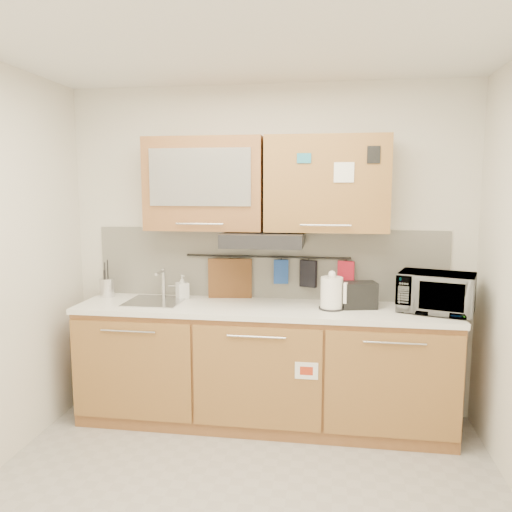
% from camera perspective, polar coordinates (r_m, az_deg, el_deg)
% --- Properties ---
extents(ceiling, '(3.20, 3.20, 0.00)m').
position_cam_1_polar(ceiling, '(2.61, -3.07, 25.54)').
color(ceiling, white).
rests_on(ceiling, wall_back).
extents(wall_back, '(3.20, 0.00, 3.20)m').
position_cam_1_polar(wall_back, '(4.00, 1.35, 0.58)').
color(wall_back, silver).
rests_on(wall_back, ground).
extents(base_cabinet, '(2.80, 0.64, 0.88)m').
position_cam_1_polar(base_cabinet, '(3.92, 0.74, -13.06)').
color(base_cabinet, '#9E6A38').
rests_on(base_cabinet, floor).
extents(countertop, '(2.82, 0.62, 0.04)m').
position_cam_1_polar(countertop, '(3.77, 0.75, -6.04)').
color(countertop, white).
rests_on(countertop, base_cabinet).
extents(backsplash, '(2.80, 0.02, 0.56)m').
position_cam_1_polar(backsplash, '(4.01, 1.33, -0.86)').
color(backsplash, silver).
rests_on(backsplash, countertop).
extents(upper_cabinets, '(1.82, 0.37, 0.70)m').
position_cam_1_polar(upper_cabinets, '(3.80, 0.97, 8.22)').
color(upper_cabinets, '#9E6A38').
rests_on(upper_cabinets, wall_back).
extents(range_hood, '(0.60, 0.46, 0.10)m').
position_cam_1_polar(range_hood, '(3.74, 0.88, 1.93)').
color(range_hood, black).
rests_on(range_hood, upper_cabinets).
extents(sink, '(0.42, 0.40, 0.26)m').
position_cam_1_polar(sink, '(3.99, -11.45, -5.09)').
color(sink, silver).
rests_on(sink, countertop).
extents(utensil_rail, '(1.30, 0.02, 0.02)m').
position_cam_1_polar(utensil_rail, '(3.96, 1.26, -0.08)').
color(utensil_rail, black).
rests_on(utensil_rail, backsplash).
extents(utensil_crock, '(0.15, 0.15, 0.30)m').
position_cam_1_polar(utensil_crock, '(4.26, -16.63, -3.43)').
color(utensil_crock, silver).
rests_on(utensil_crock, countertop).
extents(kettle, '(0.21, 0.20, 0.29)m').
position_cam_1_polar(kettle, '(3.70, 8.66, -4.30)').
color(kettle, white).
rests_on(kettle, countertop).
extents(toaster, '(0.28, 0.20, 0.19)m').
position_cam_1_polar(toaster, '(3.77, 11.65, -4.36)').
color(toaster, black).
rests_on(toaster, countertop).
extents(microwave, '(0.59, 0.49, 0.28)m').
position_cam_1_polar(microwave, '(3.79, 19.89, -3.95)').
color(microwave, '#999999').
rests_on(microwave, countertop).
extents(soap_bottle, '(0.12, 0.12, 0.19)m').
position_cam_1_polar(soap_bottle, '(4.05, -8.42, -3.49)').
color(soap_bottle, '#999999').
rests_on(soap_bottle, countertop).
extents(cutting_board, '(0.35, 0.07, 0.43)m').
position_cam_1_polar(cutting_board, '(4.03, -2.98, -3.35)').
color(cutting_board, brown).
rests_on(cutting_board, utensil_rail).
extents(oven_mitt, '(0.12, 0.05, 0.19)m').
position_cam_1_polar(oven_mitt, '(3.95, 2.87, -1.80)').
color(oven_mitt, '#204394').
rests_on(oven_mitt, utensil_rail).
extents(dark_pouch, '(0.14, 0.09, 0.21)m').
position_cam_1_polar(dark_pouch, '(3.94, 6.00, -2.03)').
color(dark_pouch, black).
rests_on(dark_pouch, utensil_rail).
extents(pot_holder, '(0.13, 0.05, 0.16)m').
position_cam_1_polar(pot_holder, '(3.93, 10.23, -1.73)').
color(pot_holder, red).
rests_on(pot_holder, utensil_rail).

